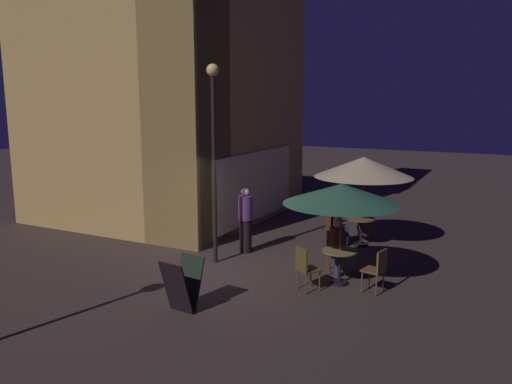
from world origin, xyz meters
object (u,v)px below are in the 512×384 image
(cafe_chair_3, at_px, (332,225))
(patio_umbrella_1, at_px, (364,167))
(cafe_chair_1, at_px, (336,248))
(patron_seated_1, at_px, (338,221))
(patron_standing_2, at_px, (246,220))
(patron_seated_0, at_px, (337,243))
(cafe_table_0, at_px, (340,259))
(cafe_table_1, at_px, (361,226))
(street_lamp_near_corner, at_px, (214,137))
(patio_umbrella_0, at_px, (342,194))
(cafe_chair_0, at_px, (377,267))
(cafe_chair_2, at_px, (305,265))
(menu_sandwich_board, at_px, (182,285))
(cafe_chair_4, at_px, (365,218))

(cafe_chair_3, bearing_deg, patio_umbrella_1, -0.00)
(patio_umbrella_1, distance_m, cafe_chair_1, 2.76)
(patron_seated_1, xyz_separation_m, patron_standing_2, (-1.57, 1.93, 0.16))
(cafe_chair_3, bearing_deg, cafe_chair_1, -100.49)
(cafe_chair_3, distance_m, patron_seated_0, 2.13)
(cafe_table_0, relative_size, cafe_chair_1, 0.81)
(cafe_table_1, distance_m, cafe_chair_1, 2.27)
(street_lamp_near_corner, relative_size, cafe_table_0, 6.24)
(cafe_chair_3, relative_size, patron_seated_1, 0.82)
(cafe_table_0, height_order, cafe_chair_1, cafe_chair_1)
(patio_umbrella_0, distance_m, cafe_chair_0, 1.64)
(cafe_chair_1, bearing_deg, cafe_chair_2, -30.12)
(patio_umbrella_1, distance_m, patron_seated_1, 1.59)
(street_lamp_near_corner, height_order, menu_sandwich_board, street_lamp_near_corner)
(cafe_table_0, xyz_separation_m, cafe_chair_3, (2.59, 1.06, 0.04))
(patron_seated_1, bearing_deg, patron_seated_0, -104.43)
(street_lamp_near_corner, xyz_separation_m, cafe_table_1, (2.98, -2.74, -2.48))
(cafe_table_1, bearing_deg, patron_seated_0, -177.38)
(cafe_chair_2, distance_m, patron_standing_2, 2.99)
(patio_umbrella_1, relative_size, cafe_chair_2, 2.78)
(cafe_table_1, distance_m, patio_umbrella_1, 1.58)
(patio_umbrella_0, xyz_separation_m, patron_seated_1, (2.67, 0.93, -1.27))
(cafe_chair_0, xyz_separation_m, patron_standing_2, (1.28, 3.70, 0.28))
(menu_sandwich_board, bearing_deg, street_lamp_near_corner, 25.65)
(cafe_chair_0, bearing_deg, street_lamp_near_corner, 8.80)
(patio_umbrella_1, height_order, cafe_chair_1, patio_umbrella_1)
(cafe_table_1, relative_size, cafe_chair_0, 0.82)
(cafe_chair_3, xyz_separation_m, patron_seated_0, (-1.97, -0.79, 0.12))
(patio_umbrella_1, relative_size, patron_seated_0, 2.07)
(menu_sandwich_board, xyz_separation_m, patron_standing_2, (3.79, 0.71, 0.33))
(cafe_chair_1, bearing_deg, patio_umbrella_0, -0.00)
(cafe_chair_1, bearing_deg, patio_umbrella_1, 158.20)
(patio_umbrella_0, bearing_deg, cafe_chair_1, 23.11)
(cafe_table_0, distance_m, patio_umbrella_0, 1.41)
(patio_umbrella_0, distance_m, patron_seated_1, 3.10)
(patio_umbrella_0, height_order, patio_umbrella_1, patio_umbrella_1)
(cafe_table_1, xyz_separation_m, cafe_chair_0, (-3.20, -1.22, 0.00))
(cafe_table_0, xyz_separation_m, patron_seated_1, (2.67, 0.93, 0.14))
(street_lamp_near_corner, relative_size, cafe_chair_3, 4.79)
(cafe_chair_4, distance_m, patron_standing_2, 3.61)
(cafe_chair_0, distance_m, cafe_chair_4, 4.21)
(menu_sandwich_board, height_order, patron_seated_0, patron_seated_0)
(cafe_chair_0, bearing_deg, patio_umbrella_0, 0.00)
(cafe_table_1, relative_size, cafe_chair_3, 0.77)
(cafe_table_0, distance_m, patron_seated_1, 2.83)
(cafe_chair_1, distance_m, cafe_chair_4, 3.06)
(cafe_table_0, height_order, patron_seated_1, patron_seated_1)
(patron_seated_1, bearing_deg, cafe_table_0, -103.17)
(patron_seated_1, bearing_deg, patio_umbrella_1, -0.00)
(menu_sandwich_board, bearing_deg, cafe_chair_3, -5.55)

